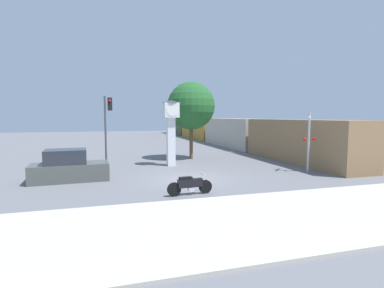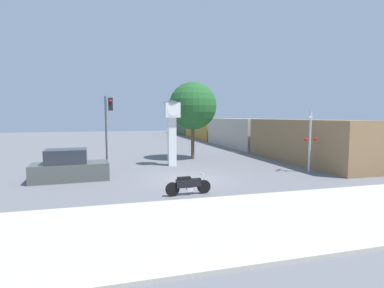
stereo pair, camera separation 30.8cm
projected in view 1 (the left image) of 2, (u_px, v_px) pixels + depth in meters
The scene contains 9 objects.
ground_plane at pixel (190, 179), 17.48m from camera, with size 120.00×120.00×0.00m, color slate.
sidewalk_strip at pixel (247, 220), 10.39m from camera, with size 36.00×6.00×0.10m.
motorcycle at pixel (190, 185), 13.91m from camera, with size 2.20×0.48×0.97m.
clock_tower at pixel (171, 122), 22.01m from camera, with size 1.30×1.30×4.85m.
freight_train at pixel (214, 130), 43.05m from camera, with size 2.80×52.59×3.40m.
traffic_light at pixel (108, 121), 18.66m from camera, with size 0.50×0.35×4.92m.
railroad_crossing_signal at pixel (309, 139), 19.54m from camera, with size 0.90×0.82×3.96m.
street_tree at pixel (191, 106), 25.42m from camera, with size 4.05×4.05×6.58m.
parked_car at pixel (69, 168), 16.94m from camera, with size 4.30×2.05×1.80m.
Camera 1 is at (-4.68, -16.57, 3.64)m, focal length 28.00 mm.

